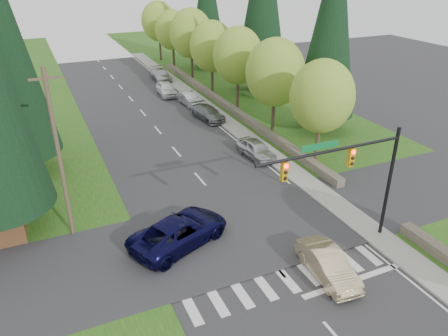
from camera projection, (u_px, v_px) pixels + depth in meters
ground at (325, 323)px, 19.73m from camera, size 120.00×120.00×0.00m
grass_east at (312, 132)px, 40.88m from camera, size 14.00×110.00×0.06m
grass_west at (9, 186)px, 31.31m from camera, size 14.00×110.00×0.06m
cross_street at (245, 231)px, 26.28m from camera, size 120.00×8.00×0.10m
sidewalk_east at (244, 134)px, 40.26m from camera, size 1.80×80.00×0.13m
curb_east at (236, 136)px, 39.94m from camera, size 0.20×80.00×0.13m
stone_wall_north at (225, 105)px, 47.31m from camera, size 0.70×40.00×0.70m
traffic_signal at (352, 167)px, 22.82m from camera, size 8.70×0.37×6.80m
utility_pole at (59, 156)px, 23.80m from camera, size 1.60×0.24×10.00m
decid_tree_0 at (322, 97)px, 32.11m from camera, size 4.80×4.80×8.37m
decid_tree_1 at (275, 73)px, 37.80m from camera, size 5.20×5.20×8.80m
decid_tree_2 at (238, 56)px, 43.40m from camera, size 5.00×5.00×8.82m
decid_tree_3 at (212, 46)px, 49.28m from camera, size 5.00×5.00×8.55m
decid_tree_4 at (191, 33)px, 54.88m from camera, size 5.40×5.40×9.18m
decid_tree_5 at (172, 30)px, 60.77m from camera, size 4.80×4.80×8.30m
decid_tree_6 at (159, 21)px, 66.39m from camera, size 5.20×5.20×8.86m
conifer_e_a at (332, 23)px, 36.95m from camera, size 5.44×5.44×17.80m
conifer_e_c at (207, 1)px, 60.10m from camera, size 5.10×5.10×16.80m
sedan_champagne at (328, 264)px, 22.35m from camera, size 1.87×4.49×1.45m
suv_navy at (179, 231)px, 24.83m from camera, size 6.69×4.94×1.69m
parked_car_a at (256, 149)px, 35.55m from camera, size 2.04×4.41×1.46m
parked_car_b at (208, 113)px, 43.84m from camera, size 2.52×4.88×1.35m
parked_car_c at (190, 99)px, 48.09m from camera, size 1.76×4.25×1.37m
parked_car_d at (166, 89)px, 51.38m from camera, size 2.13×4.61×1.53m
parked_car_e at (161, 75)px, 57.47m from camera, size 2.32×5.21×1.48m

